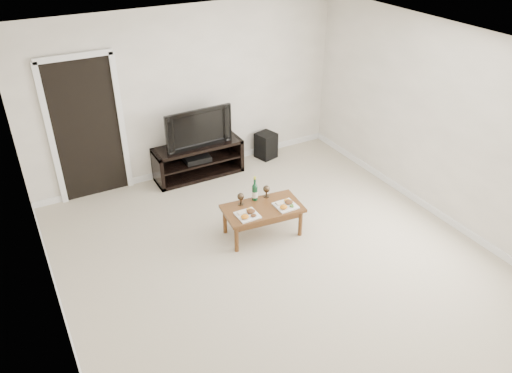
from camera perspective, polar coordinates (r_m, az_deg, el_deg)
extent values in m
plane|color=#BCB097|center=(6.22, 2.59, -8.71)|extent=(5.50, 5.50, 0.00)
cube|color=white|center=(7.77, -7.87, 10.52)|extent=(5.00, 0.04, 2.60)
cube|color=white|center=(4.99, 3.31, 15.24)|extent=(5.00, 5.50, 0.04)
cube|color=black|center=(7.48, -18.74, 6.05)|extent=(0.90, 0.02, 2.05)
cube|color=black|center=(7.95, -6.60, 3.00)|extent=(1.40, 0.45, 0.55)
imported|color=black|center=(7.70, -6.85, 6.83)|extent=(1.07, 0.17, 0.61)
cube|color=black|center=(7.91, -6.78, 3.24)|extent=(0.41, 0.32, 0.08)
cube|color=black|center=(8.50, 1.14, 4.72)|extent=(0.36, 0.36, 0.44)
cube|color=#593618|center=(6.58, 0.75, -3.92)|extent=(1.07, 0.66, 0.42)
cube|color=white|center=(6.27, -0.98, -3.11)|extent=(0.27, 0.27, 0.07)
cube|color=white|center=(6.47, 3.41, -2.02)|extent=(0.27, 0.27, 0.07)
cylinder|color=#0F381D|center=(6.52, -0.14, -0.22)|extent=(0.07, 0.07, 0.35)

